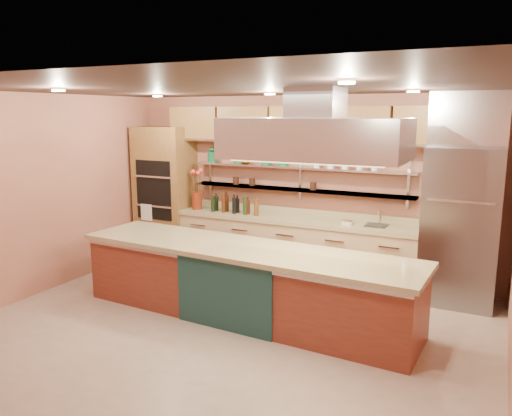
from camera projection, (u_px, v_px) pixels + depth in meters
The scene contains 20 objects.
floor at pixel (226, 330), 5.92m from camera, with size 6.00×5.00×0.02m, color gray.
ceiling at pixel (224, 87), 5.39m from camera, with size 6.00×5.00×0.02m, color black.
wall_back at pixel (304, 186), 7.86m from camera, with size 6.00×0.04×2.80m, color #A1624C.
wall_front at pixel (46, 279), 3.46m from camera, with size 6.00×0.04×2.80m, color #A1624C.
wall_left at pixel (39, 195), 6.96m from camera, with size 0.04×5.00×2.80m, color #A1624C.
oven_stack at pixel (165, 193), 8.69m from camera, with size 0.95×0.64×2.30m, color brown.
refrigerator at pixel (460, 227), 6.59m from camera, with size 0.95×0.72×2.10m, color slate.
back_counter at pixel (293, 247), 7.79m from camera, with size 3.84×0.64×0.93m, color tan.
wall_shelf_lower at pixel (298, 190), 7.78m from camera, with size 3.60×0.26×0.03m, color silver.
wall_shelf_upper at pixel (298, 167), 7.71m from camera, with size 3.60×0.26×0.03m, color silver.
upper_cabinets at pixel (301, 125), 7.52m from camera, with size 4.60×0.36×0.55m, color brown.
range_hood at pixel (315, 139), 5.50m from camera, with size 2.00×1.00×0.45m, color silver.
ceiling_downlights at pixel (233, 91), 5.58m from camera, with size 4.00×2.80×0.02m, color #FFE5A5.
island at pixel (244, 282), 6.23m from camera, with size 4.33×0.94×0.90m, color maroon.
flower_vase at pixel (197, 201), 8.39m from camera, with size 0.16×0.16×0.29m, color maroon.
oil_bottle_cluster at pixel (236, 204), 8.06m from camera, with size 0.92×0.26×0.30m, color black.
kitchen_scale at pixel (348, 222), 7.27m from camera, with size 0.14×0.11×0.08m, color silver.
bar_faucet at pixel (380, 218), 7.15m from camera, with size 0.03×0.03×0.23m, color white.
copper_kettle at pixel (246, 160), 8.09m from camera, with size 0.17×0.17×0.14m, color orange.
green_canister at pixel (282, 159), 7.80m from camera, with size 0.17×0.17×0.20m, color #104D2A.
Camera 1 is at (2.77, -4.81, 2.53)m, focal length 35.00 mm.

